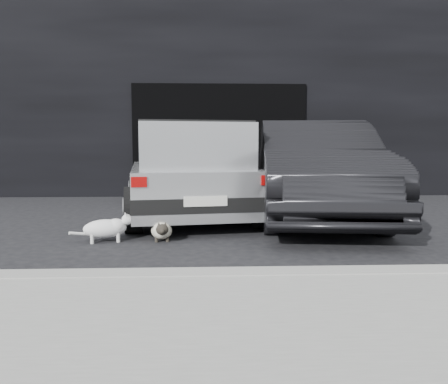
{
  "coord_description": "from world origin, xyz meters",
  "views": [
    {
      "loc": [
        0.68,
        -6.21,
        1.17
      ],
      "look_at": [
        0.92,
        -0.59,
        0.58
      ],
      "focal_mm": 35.0,
      "sensor_mm": 36.0,
      "label": 1
    }
  ],
  "objects_px": {
    "silver_hatchback": "(188,166)",
    "second_car": "(314,170)",
    "cat_white": "(108,228)",
    "cat_siamese": "(162,230)"
  },
  "relations": [
    {
      "from": "silver_hatchback",
      "to": "cat_siamese",
      "type": "relative_size",
      "value": 5.59
    },
    {
      "from": "second_car",
      "to": "cat_white",
      "type": "bearing_deg",
      "value": -144.71
    },
    {
      "from": "silver_hatchback",
      "to": "cat_siamese",
      "type": "xyz_separation_m",
      "value": [
        -0.27,
        -1.96,
        -0.71
      ]
    },
    {
      "from": "second_car",
      "to": "cat_siamese",
      "type": "bearing_deg",
      "value": -139.45
    },
    {
      "from": "cat_siamese",
      "to": "second_car",
      "type": "bearing_deg",
      "value": -152.87
    },
    {
      "from": "cat_white",
      "to": "second_car",
      "type": "bearing_deg",
      "value": 105.91
    },
    {
      "from": "silver_hatchback",
      "to": "cat_white",
      "type": "bearing_deg",
      "value": -122.66
    },
    {
      "from": "cat_siamese",
      "to": "cat_white",
      "type": "xyz_separation_m",
      "value": [
        -0.65,
        -0.07,
        0.05
      ]
    },
    {
      "from": "silver_hatchback",
      "to": "second_car",
      "type": "distance_m",
      "value": 2.08
    },
    {
      "from": "cat_white",
      "to": "cat_siamese",
      "type": "bearing_deg",
      "value": 82.72
    }
  ]
}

